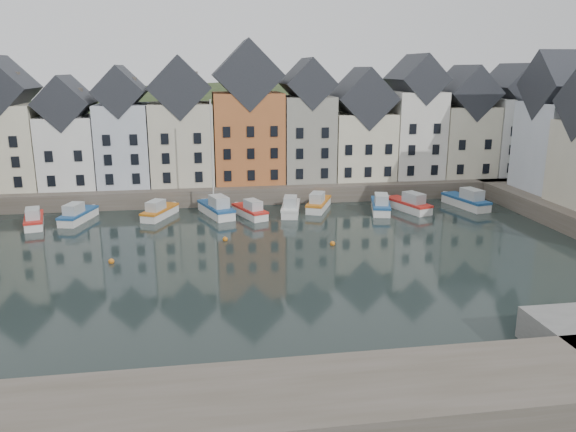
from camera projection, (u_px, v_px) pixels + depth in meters
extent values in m
plane|color=black|center=(277.00, 266.00, 47.52)|extent=(260.00, 260.00, 0.00)
cube|color=#4D473B|center=(247.00, 185.00, 75.93)|extent=(90.00, 16.00, 2.00)
cube|color=#4D473B|center=(120.00, 425.00, 24.75)|extent=(50.00, 6.00, 2.00)
ellipsoid|color=#243319|center=(237.00, 256.00, 105.61)|extent=(153.60, 70.40, 64.00)
sphere|color=black|center=(150.00, 116.00, 91.89)|extent=(5.77, 5.77, 5.77)
sphere|color=black|center=(362.00, 112.00, 107.21)|extent=(5.27, 5.27, 5.27)
sphere|color=black|center=(409.00, 116.00, 102.05)|extent=(5.07, 5.07, 5.07)
sphere|color=black|center=(314.00, 117.00, 100.39)|extent=(5.01, 5.01, 5.01)
sphere|color=black|center=(10.00, 128.00, 94.30)|extent=(3.94, 3.94, 3.94)
sphere|color=black|center=(381.00, 113.00, 107.27)|extent=(5.21, 5.21, 5.21)
sphere|color=black|center=(244.00, 114.00, 101.73)|extent=(5.45, 5.45, 5.45)
sphere|color=black|center=(454.00, 122.00, 97.49)|extent=(4.49, 4.49, 4.49)
cube|color=beige|center=(8.00, 147.00, 68.12)|extent=(7.67, 8.00, 10.07)
cube|color=#22252A|center=(0.00, 88.00, 66.36)|extent=(7.67, 8.16, 7.67)
cube|color=white|center=(71.00, 151.00, 69.40)|extent=(6.56, 8.00, 8.61)
cube|color=#22252A|center=(66.00, 103.00, 67.89)|extent=(6.56, 8.16, 6.56)
cube|color=silver|center=(125.00, 145.00, 70.19)|extent=(6.20, 8.00, 10.02)
cube|color=#22252A|center=(121.00, 91.00, 68.53)|extent=(6.20, 8.16, 6.20)
cube|color=beige|center=(182.00, 143.00, 71.24)|extent=(7.70, 8.00, 10.08)
cube|color=#22252A|center=(180.00, 87.00, 69.48)|extent=(7.70, 8.16, 7.70)
cube|color=#B56433|center=(248.00, 137.00, 72.34)|extent=(8.69, 8.00, 11.28)
cube|color=#22252A|center=(247.00, 75.00, 70.35)|extent=(8.69, 8.16, 8.69)
cube|color=gray|center=(306.00, 138.00, 73.55)|extent=(6.43, 8.00, 10.78)
cube|color=#22252A|center=(307.00, 83.00, 71.77)|extent=(6.43, 8.16, 6.43)
cube|color=beige|center=(360.00, 145.00, 74.93)|extent=(7.88, 8.00, 8.56)
cube|color=#22252A|center=(362.00, 98.00, 73.34)|extent=(7.88, 8.16, 7.88)
cube|color=silver|center=(413.00, 134.00, 75.68)|extent=(6.50, 8.00, 11.27)
cube|color=#22252A|center=(416.00, 79.00, 73.83)|extent=(6.50, 8.16, 6.50)
cube|color=beige|center=(461.00, 140.00, 76.97)|extent=(7.23, 8.00, 9.32)
cube|color=#22252A|center=(465.00, 92.00, 75.33)|extent=(7.23, 8.16, 7.23)
cube|color=white|center=(508.00, 136.00, 77.87)|extent=(6.18, 8.00, 10.32)
cube|color=#22252A|center=(513.00, 87.00, 76.16)|extent=(6.18, 8.16, 6.18)
cube|color=silver|center=(558.00, 147.00, 66.60)|extent=(7.47, 8.00, 10.38)
cube|color=#22252A|center=(566.00, 85.00, 64.78)|extent=(7.62, 8.00, 8.00)
sphere|color=#C56A17|center=(225.00, 239.00, 54.53)|extent=(0.50, 0.50, 0.50)
sphere|color=#C56A17|center=(332.00, 244.00, 53.15)|extent=(0.50, 0.50, 0.50)
sphere|color=#C56A17|center=(111.00, 261.00, 48.26)|extent=(0.50, 0.50, 0.50)
cube|color=silver|center=(34.00, 222.00, 59.74)|extent=(3.05, 6.06, 1.07)
cube|color=red|center=(34.00, 217.00, 59.59)|extent=(3.17, 6.19, 0.24)
cube|color=#A5ABAD|center=(33.00, 214.00, 58.66)|extent=(1.86, 2.58, 1.16)
cube|color=silver|center=(79.00, 218.00, 61.56)|extent=(3.37, 6.29, 1.10)
cube|color=navy|center=(78.00, 213.00, 61.40)|extent=(3.50, 6.43, 0.25)
cube|color=#A5ABAD|center=(74.00, 209.00, 60.38)|extent=(2.01, 2.70, 1.21)
cube|color=silver|center=(160.00, 214.00, 63.14)|extent=(4.00, 6.05, 1.07)
cube|color=#C56A17|center=(160.00, 209.00, 62.99)|extent=(4.14, 6.20, 0.24)
cube|color=#A5ABAD|center=(156.00, 206.00, 62.02)|extent=(2.20, 2.69, 1.17)
cube|color=silver|center=(216.00, 212.00, 64.01)|extent=(4.10, 7.06, 1.24)
cube|color=navy|center=(216.00, 206.00, 63.83)|extent=(4.25, 7.23, 0.28)
cube|color=#A5ABAD|center=(219.00, 202.00, 62.79)|extent=(2.37, 3.07, 1.35)
cylinder|color=silver|center=(212.00, 155.00, 62.96)|extent=(0.16, 0.16, 12.41)
cube|color=silver|center=(250.00, 213.00, 63.46)|extent=(3.72, 5.98, 1.05)
cube|color=red|center=(250.00, 209.00, 63.32)|extent=(3.85, 6.13, 0.24)
cube|color=#A5ABAD|center=(253.00, 205.00, 62.45)|extent=(2.09, 2.63, 1.15)
cube|color=silver|center=(291.00, 210.00, 64.83)|extent=(3.09, 6.33, 1.11)
cube|color=silver|center=(291.00, 205.00, 64.67)|extent=(3.21, 6.47, 0.25)
cube|color=#A5ABAD|center=(290.00, 202.00, 63.64)|extent=(1.91, 2.68, 1.22)
cube|color=silver|center=(319.00, 206.00, 66.76)|extent=(4.08, 6.32, 1.12)
cube|color=#C56A17|center=(319.00, 201.00, 66.61)|extent=(4.22, 6.47, 0.25)
cube|color=#A5ABAD|center=(317.00, 198.00, 65.60)|extent=(2.27, 2.80, 1.22)
cube|color=silver|center=(380.00, 208.00, 65.76)|extent=(3.41, 6.54, 1.15)
cube|color=navy|center=(381.00, 203.00, 65.60)|extent=(3.54, 6.69, 0.26)
cube|color=#A5ABAD|center=(381.00, 200.00, 64.53)|extent=(2.05, 2.80, 1.25)
cube|color=silver|center=(408.00, 207.00, 66.18)|extent=(3.91, 6.68, 1.17)
cube|color=red|center=(408.00, 202.00, 66.01)|extent=(4.05, 6.84, 0.27)
cube|color=#A5ABAD|center=(414.00, 198.00, 65.03)|extent=(2.25, 2.91, 1.28)
cube|color=silver|center=(465.00, 204.00, 67.76)|extent=(3.45, 7.04, 1.24)
cube|color=navy|center=(466.00, 198.00, 67.58)|extent=(3.59, 7.20, 0.28)
cube|color=#A5ABAD|center=(472.00, 195.00, 66.50)|extent=(2.13, 2.98, 1.35)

